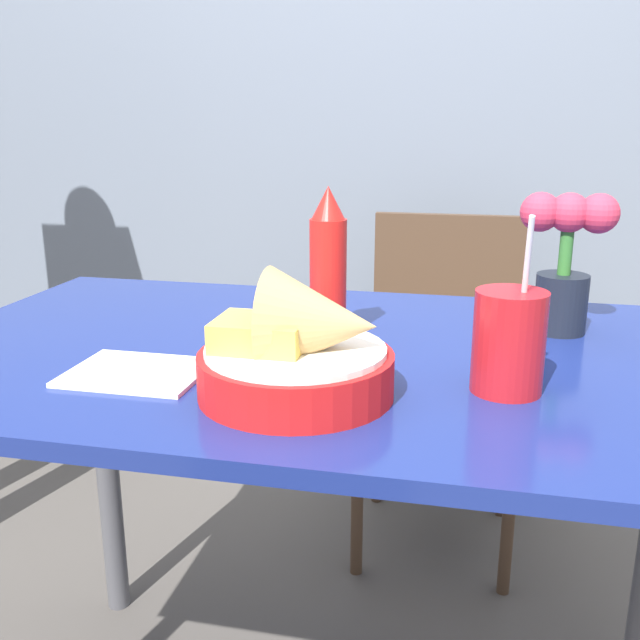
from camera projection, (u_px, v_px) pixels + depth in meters
The scene contains 8 objects.
wall_window at pixel (415, 47), 2.03m from camera, with size 7.00×0.06×2.60m.
dining_table at pixel (327, 416), 1.09m from camera, with size 1.25×0.75×0.77m.
chair_far_window at pixel (444, 351), 1.88m from camera, with size 0.40×0.40×0.86m.
food_basket at pixel (304, 352), 0.86m from camera, with size 0.24×0.24×0.16m.
ketchup_bottle at pixel (328, 267), 1.08m from camera, with size 0.06×0.06×0.23m.
drink_cup at pixel (509, 345), 0.88m from camera, with size 0.09×0.09×0.23m.
flower_vase at pixel (565, 256), 1.11m from camera, with size 0.15×0.08×0.22m.
napkin at pixel (137, 372), 0.95m from camera, with size 0.18×0.14×0.01m.
Camera 1 is at (0.21, -0.98, 1.10)m, focal length 40.00 mm.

